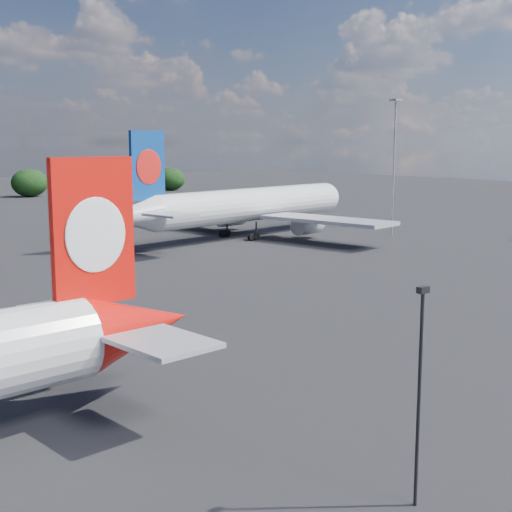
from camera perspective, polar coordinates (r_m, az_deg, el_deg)
china_southern_airliner at (r=120.01m, az=-1.07°, el=3.99°), size 54.13×51.73×17.74m
apron_lamp_post at (r=32.27m, az=12.94°, el=-10.00°), size 0.55×0.30×9.98m
floodlight_mast_near at (r=125.20m, az=11.01°, el=8.42°), size 1.60×1.60×23.28m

